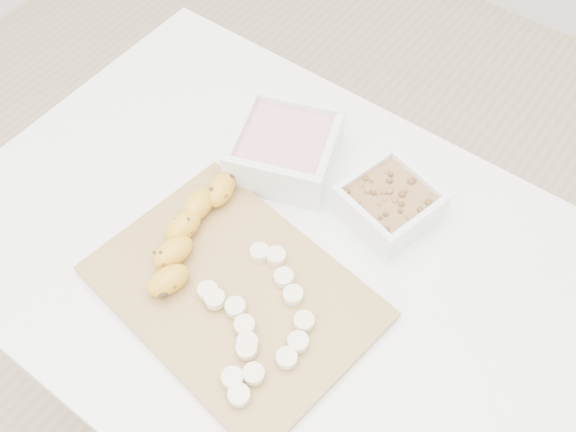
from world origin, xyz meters
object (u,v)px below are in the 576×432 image
Objects in this scene: bowl_yogurt at (285,148)px; cutting_board at (234,292)px; bowl_granola at (389,203)px; banana at (189,234)px; table at (277,282)px.

bowl_yogurt reaches higher than cutting_board.
banana is (-0.21, -0.23, 0.00)m from bowl_granola.
banana is (-0.11, -0.07, 0.13)m from table.
table is 0.22m from bowl_yogurt.
table is at bearing -121.98° from bowl_granola.
bowl_yogurt is 0.53× the size of cutting_board.
bowl_yogurt is (-0.09, 0.15, 0.13)m from table.
table is at bearing 86.61° from cutting_board.
cutting_board is 1.73× the size of banana.
bowl_granola reaches higher than cutting_board.
bowl_yogurt is at bearing 122.18° from table.
bowl_granola is at bearing 58.02° from table.
cutting_board is at bearing -93.39° from table.
bowl_granola is 0.27m from cutting_board.
table is 0.23m from bowl_granola.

